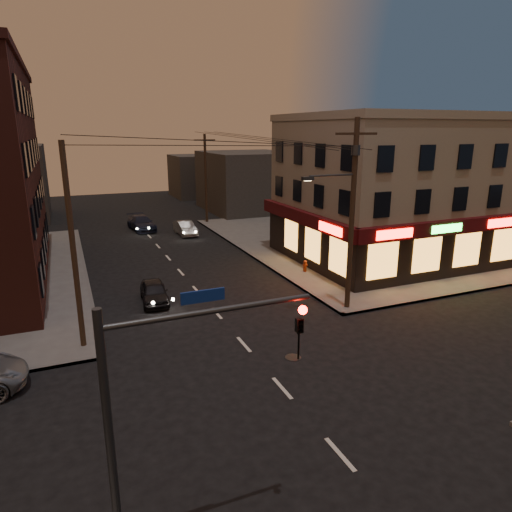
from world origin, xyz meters
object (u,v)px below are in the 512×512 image
sedan_far (141,223)px  fire_hydrant (305,265)px  sedan_near (154,292)px  sedan_mid (185,228)px

sedan_far → fire_hydrant: bearing=-73.1°
sedan_near → sedan_far: (2.58, 20.09, 0.09)m
sedan_near → sedan_mid: (6.02, 16.36, 0.04)m
sedan_mid → fire_hydrant: (4.53, -14.97, -0.07)m
sedan_far → sedan_near: bearing=-103.5°
sedan_near → sedan_mid: bearing=74.9°
sedan_mid → sedan_far: sedan_far is taller
sedan_near → fire_hydrant: bearing=12.6°
sedan_mid → fire_hydrant: size_ratio=4.98×
sedan_near → sedan_far: size_ratio=0.74×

